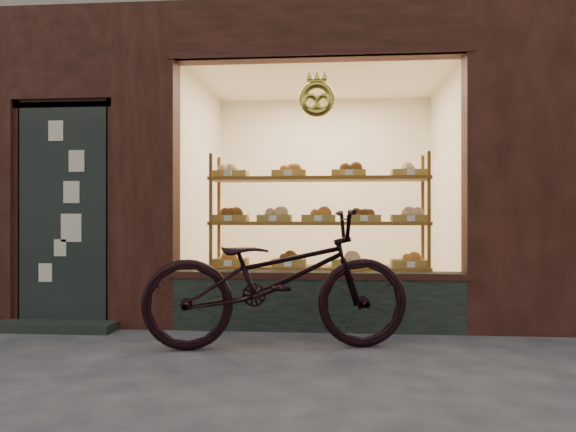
{
  "coord_description": "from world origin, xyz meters",
  "views": [
    {
      "loc": [
        0.63,
        -3.15,
        1.06
      ],
      "look_at": [
        0.18,
        2.0,
        1.07
      ],
      "focal_mm": 35.0,
      "sensor_mm": 36.0,
      "label": 1
    }
  ],
  "objects": [
    {
      "name": "ground",
      "position": [
        0.0,
        0.0,
        0.0
      ],
      "size": [
        90.0,
        90.0,
        0.0
      ],
      "primitive_type": "plane",
      "color": "#2F2E35"
    },
    {
      "name": "display_shelf",
      "position": [
        0.45,
        2.55,
        0.87
      ],
      "size": [
        2.2,
        0.45,
        1.7
      ],
      "color": "brown",
      "rests_on": "ground"
    },
    {
      "name": "bicycle",
      "position": [
        0.14,
        1.37,
        0.56
      ],
      "size": [
        2.24,
        1.1,
        1.13
      ],
      "primitive_type": "imported",
      "rotation": [
        0.0,
        0.0,
        1.74
      ],
      "color": "black",
      "rests_on": "ground"
    }
  ]
}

